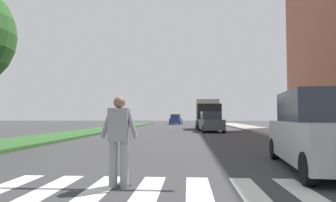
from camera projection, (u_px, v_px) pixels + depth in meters
ground_plane at (180, 132)px, 26.79m from camera, size 140.00×140.00×0.00m
crosswalk at (149, 189)px, 5.50m from camera, size 5.85×2.20×0.01m
median_strip at (90, 131)px, 25.31m from camera, size 3.34×64.00×0.15m
sidewalk_right at (274, 132)px, 24.30m from camera, size 3.00×64.00×0.15m
traffic_light_gantry at (37, 3)px, 8.22m from camera, size 9.18×0.30×6.00m
street_lamp_right at (336, 39)px, 12.80m from camera, size 1.02×0.24×7.50m
pedestrian_performer at (119, 137)px, 5.71m from camera, size 0.75×0.27×1.69m
suv_crossing at (323, 132)px, 7.55m from camera, size 2.41×4.78×1.97m
sedan_midblock at (211, 122)px, 26.17m from camera, size 2.06×4.68×1.76m
sedan_distant at (205, 120)px, 41.05m from camera, size 1.95×4.17×1.74m
sedan_far_horizon at (176, 120)px, 52.11m from camera, size 2.14×4.60×1.71m
truck_box_delivery at (207, 114)px, 32.03m from camera, size 2.40×6.20×3.10m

